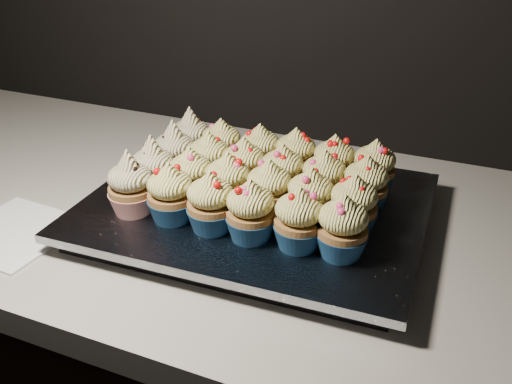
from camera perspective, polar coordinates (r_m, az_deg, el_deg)
worktop at (r=0.88m, az=-2.38°, el=-2.64°), size 2.44×0.64×0.04m
napkin at (r=0.87m, az=-22.99°, el=-3.76°), size 0.16×0.16×0.00m
baking_tray at (r=0.82m, az=0.00°, el=-2.39°), size 0.45×0.35×0.02m
foil_lining at (r=0.81m, az=0.00°, el=-1.36°), size 0.49×0.39×0.01m
cupcake_0 at (r=0.79m, az=-12.43°, el=0.58°), size 0.06×0.06×0.10m
cupcake_1 at (r=0.76m, az=-8.54°, el=-0.26°), size 0.06×0.06×0.08m
cupcake_2 at (r=0.73m, az=-4.56°, el=-1.16°), size 0.06×0.06×0.08m
cupcake_3 at (r=0.71m, az=-0.56°, el=-2.01°), size 0.06×0.06×0.08m
cupcake_4 at (r=0.70m, az=4.32°, el=-2.81°), size 0.06×0.06×0.08m
cupcake_5 at (r=0.69m, az=8.64°, el=-3.59°), size 0.06×0.06×0.08m
cupcake_6 at (r=0.83m, az=-10.23°, el=2.19°), size 0.06×0.06×0.10m
cupcake_7 at (r=0.80m, az=-6.53°, el=1.48°), size 0.06×0.06×0.08m
cupcake_8 at (r=0.78m, az=-2.80°, el=0.95°), size 0.06×0.06×0.08m
cupcake_9 at (r=0.76m, az=1.32°, el=0.16°), size 0.06×0.06×0.08m
cupcake_10 at (r=0.74m, az=5.45°, el=-0.70°), size 0.06×0.06×0.08m
cupcake_11 at (r=0.73m, az=9.71°, el=-1.42°), size 0.06×0.06×0.08m
cupcake_12 at (r=0.87m, az=-8.15°, el=3.86°), size 0.06×0.06×0.10m
cupcake_13 at (r=0.85m, az=-4.70°, el=3.19°), size 0.06×0.06×0.08m
cupcake_14 at (r=0.83m, az=-1.21°, el=2.56°), size 0.06×0.06×0.08m
cupcake_15 at (r=0.81m, az=2.63°, el=1.86°), size 0.06×0.06×0.08m
cupcake_16 at (r=0.80m, az=6.77°, el=1.23°), size 0.06×0.06×0.08m
cupcake_17 at (r=0.79m, az=10.88°, el=0.61°), size 0.06×0.06×0.08m
cupcake_18 at (r=0.92m, az=-6.51°, el=5.31°), size 0.06×0.06×0.10m
cupcake_19 at (r=0.90m, az=-3.46°, el=4.60°), size 0.06×0.06×0.08m
cupcake_20 at (r=0.87m, az=0.39°, el=4.03°), size 0.06×0.06×0.08m
cupcake_21 at (r=0.86m, az=3.96°, el=3.59°), size 0.06×0.06×0.08m
cupcake_22 at (r=0.84m, az=7.78°, el=2.83°), size 0.06×0.06×0.08m
cupcake_23 at (r=0.84m, az=11.71°, el=2.30°), size 0.06×0.06×0.08m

